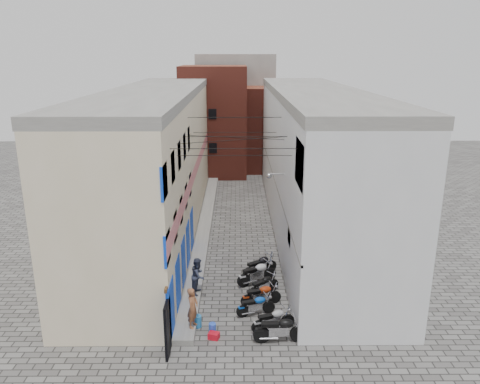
{
  "coord_description": "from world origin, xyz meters",
  "views": [
    {
      "loc": [
        0.11,
        -15.92,
        11.06
      ],
      "look_at": [
        0.3,
        11.22,
        3.0
      ],
      "focal_mm": 35.0,
      "sensor_mm": 36.0,
      "label": 1
    }
  ],
  "objects_px": {
    "motorcycle_f": "(257,272)",
    "red_crate": "(214,336)",
    "motorcycle_d": "(261,294)",
    "person_a": "(193,308)",
    "motorcycle_c": "(256,304)",
    "motorcycle_e": "(264,284)",
    "motorcycle_a": "(280,328)",
    "motorcycle_b": "(273,319)",
    "person_b": "(198,276)",
    "water_jug_far": "(198,321)",
    "motorcycle_g": "(260,265)",
    "water_jug_near": "(212,329)"
  },
  "relations": [
    {
      "from": "motorcycle_d",
      "to": "motorcycle_g",
      "type": "xyz_separation_m",
      "value": [
        0.09,
        2.9,
        0.06
      ]
    },
    {
      "from": "motorcycle_g",
      "to": "person_b",
      "type": "height_order",
      "value": "person_b"
    },
    {
      "from": "motorcycle_b",
      "to": "motorcycle_e",
      "type": "height_order",
      "value": "motorcycle_b"
    },
    {
      "from": "motorcycle_e",
      "to": "person_a",
      "type": "relative_size",
      "value": 1.07
    },
    {
      "from": "motorcycle_f",
      "to": "water_jug_near",
      "type": "bearing_deg",
      "value": -51.73
    },
    {
      "from": "motorcycle_e",
      "to": "person_b",
      "type": "relative_size",
      "value": 1.07
    },
    {
      "from": "motorcycle_a",
      "to": "motorcycle_b",
      "type": "relative_size",
      "value": 1.13
    },
    {
      "from": "motorcycle_b",
      "to": "motorcycle_d",
      "type": "xyz_separation_m",
      "value": [
        -0.41,
        2.07,
        0.0
      ]
    },
    {
      "from": "motorcycle_d",
      "to": "red_crate",
      "type": "distance_m",
      "value": 3.35
    },
    {
      "from": "motorcycle_b",
      "to": "red_crate",
      "type": "bearing_deg",
      "value": -96.58
    },
    {
      "from": "motorcycle_a",
      "to": "red_crate",
      "type": "xyz_separation_m",
      "value": [
        -2.64,
        0.24,
        -0.49
      ]
    },
    {
      "from": "person_a",
      "to": "motorcycle_c",
      "type": "bearing_deg",
      "value": -46.03
    },
    {
      "from": "motorcycle_d",
      "to": "motorcycle_e",
      "type": "height_order",
      "value": "motorcycle_d"
    },
    {
      "from": "motorcycle_b",
      "to": "water_jug_far",
      "type": "xyz_separation_m",
      "value": [
        -3.16,
        0.31,
        -0.29
      ]
    },
    {
      "from": "motorcycle_a",
      "to": "person_b",
      "type": "height_order",
      "value": "person_b"
    },
    {
      "from": "water_jug_far",
      "to": "person_a",
      "type": "bearing_deg",
      "value": -112.37
    },
    {
      "from": "motorcycle_c",
      "to": "motorcycle_f",
      "type": "distance_m",
      "value": 2.92
    },
    {
      "from": "red_crate",
      "to": "person_b",
      "type": "bearing_deg",
      "value": 104.45
    },
    {
      "from": "motorcycle_d",
      "to": "person_a",
      "type": "bearing_deg",
      "value": -69.81
    },
    {
      "from": "motorcycle_c",
      "to": "motorcycle_f",
      "type": "relative_size",
      "value": 0.82
    },
    {
      "from": "motorcycle_f",
      "to": "water_jug_near",
      "type": "xyz_separation_m",
      "value": [
        -2.0,
        -4.33,
        -0.39
      ]
    },
    {
      "from": "motorcycle_d",
      "to": "person_a",
      "type": "distance_m",
      "value": 3.64
    },
    {
      "from": "motorcycle_g",
      "to": "water_jug_far",
      "type": "relative_size",
      "value": 4.14
    },
    {
      "from": "motorcycle_c",
      "to": "motorcycle_f",
      "type": "bearing_deg",
      "value": 160.08
    },
    {
      "from": "water_jug_near",
      "to": "red_crate",
      "type": "xyz_separation_m",
      "value": [
        0.07,
        -0.36,
        -0.1
      ]
    },
    {
      "from": "person_b",
      "to": "water_jug_far",
      "type": "distance_m",
      "value": 2.65
    },
    {
      "from": "motorcycle_e",
      "to": "water_jug_far",
      "type": "height_order",
      "value": "motorcycle_e"
    },
    {
      "from": "motorcycle_c",
      "to": "red_crate",
      "type": "relative_size",
      "value": 4.2
    },
    {
      "from": "person_a",
      "to": "motorcycle_d",
      "type": "bearing_deg",
      "value": -35.8
    },
    {
      "from": "motorcycle_a",
      "to": "motorcycle_b",
      "type": "xyz_separation_m",
      "value": [
        -0.2,
        0.8,
        -0.07
      ]
    },
    {
      "from": "motorcycle_d",
      "to": "motorcycle_g",
      "type": "bearing_deg",
      "value": 162.26
    },
    {
      "from": "motorcycle_b",
      "to": "red_crate",
      "type": "relative_size",
      "value": 4.53
    },
    {
      "from": "motorcycle_a",
      "to": "motorcycle_f",
      "type": "relative_size",
      "value": 1.0
    },
    {
      "from": "motorcycle_a",
      "to": "motorcycle_f",
      "type": "bearing_deg",
      "value": -174.26
    },
    {
      "from": "motorcycle_c",
      "to": "water_jug_far",
      "type": "relative_size",
      "value": 3.44
    },
    {
      "from": "motorcycle_e",
      "to": "motorcycle_g",
      "type": "bearing_deg",
      "value": 142.7
    },
    {
      "from": "motorcycle_g",
      "to": "motorcycle_b",
      "type": "bearing_deg",
      "value": -31.8
    },
    {
      "from": "water_jug_near",
      "to": "motorcycle_c",
      "type": "bearing_deg",
      "value": 37.8
    },
    {
      "from": "motorcycle_f",
      "to": "person_b",
      "type": "height_order",
      "value": "person_b"
    },
    {
      "from": "person_b",
      "to": "water_jug_near",
      "type": "distance_m",
      "value": 3.23
    },
    {
      "from": "motorcycle_g",
      "to": "person_a",
      "type": "distance_m",
      "value": 5.87
    },
    {
      "from": "motorcycle_a",
      "to": "person_a",
      "type": "relative_size",
      "value": 1.24
    },
    {
      "from": "motorcycle_f",
      "to": "red_crate",
      "type": "distance_m",
      "value": 5.1
    },
    {
      "from": "water_jug_far",
      "to": "red_crate",
      "type": "distance_m",
      "value": 1.13
    },
    {
      "from": "motorcycle_d",
      "to": "motorcycle_e",
      "type": "bearing_deg",
      "value": 154.0
    },
    {
      "from": "motorcycle_c",
      "to": "water_jug_near",
      "type": "distance_m",
      "value": 2.34
    },
    {
      "from": "motorcycle_f",
      "to": "red_crate",
      "type": "relative_size",
      "value": 5.11
    },
    {
      "from": "motorcycle_d",
      "to": "motorcycle_f",
      "type": "xyz_separation_m",
      "value": [
        -0.11,
        2.07,
        0.07
      ]
    },
    {
      "from": "motorcycle_a",
      "to": "motorcycle_b",
      "type": "distance_m",
      "value": 0.83
    },
    {
      "from": "person_b",
      "to": "water_jug_far",
      "type": "relative_size",
      "value": 3.38
    }
  ]
}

